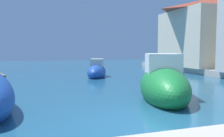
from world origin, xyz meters
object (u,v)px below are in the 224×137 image
Objects in this scene: quayside_tree at (204,33)px; waterfront_building_annex at (205,32)px; moored_boat_5 at (163,84)px; moored_boat_2 at (165,73)px; moored_boat_4 at (97,71)px.

waterfront_building_annex is at bearing 48.98° from quayside_tree.
waterfront_building_annex is (10.79, 10.71, 3.25)m from moored_boat_5.
moored_boat_2 is 0.73× the size of moored_boat_5.
quayside_tree is at bearing -131.02° from waterfront_building_annex.
quayside_tree is (9.89, -0.13, 3.18)m from moored_boat_4.
moored_boat_4 is (-5.02, 1.85, 0.07)m from moored_boat_2.
waterfront_building_annex reaches higher than moored_boat_2.
waterfront_building_annex is (6.59, 3.70, 3.51)m from moored_boat_2.
moored_boat_2 is at bearing -160.51° from quayside_tree.
moored_boat_5 is (-4.20, -7.01, 0.26)m from moored_boat_2.
moored_boat_2 is 8.33m from waterfront_building_annex.
moored_boat_4 is at bearing 60.08° from moored_boat_2.
moored_boat_2 is at bearing -150.68° from waterfront_building_annex.
moored_boat_5 is (0.82, -8.86, 0.19)m from moored_boat_4.
moored_boat_4 is at bearing 179.27° from quayside_tree.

